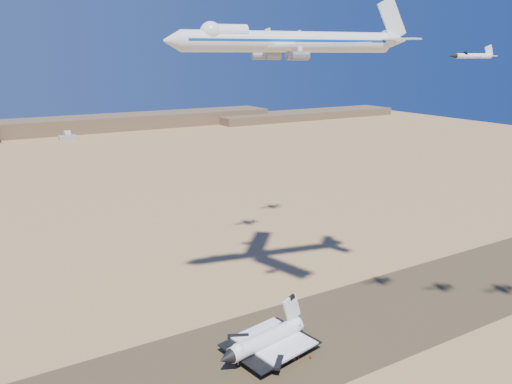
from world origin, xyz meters
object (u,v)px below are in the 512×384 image
shuttle (266,341)px  crew_c (311,357)px  chase_jet_a (473,56)px  chase_jet_d (256,36)px  carrier_747 (282,42)px  chase_jet_e (289,37)px  crew_a (299,357)px  crew_b (294,359)px

shuttle → crew_c: 15.04m
chase_jet_a → chase_jet_d: 92.93m
carrier_747 → chase_jet_e: carrier_747 is taller
crew_a → crew_c: crew_c is taller
crew_b → chase_jet_e: (54.75, 87.55, 100.47)m
crew_b → chase_jet_e: 144.07m
shuttle → chase_jet_e: size_ratio=2.25×
carrier_747 → crew_b: (-10.69, -25.70, -96.19)m
chase_jet_d → chase_jet_e: (28.85, 19.12, 0.73)m
carrier_747 → crew_a: carrier_747 is taller
crew_c → chase_jet_a: size_ratio=0.13×
carrier_747 → crew_b: size_ratio=43.39×
shuttle → chase_jet_e: 138.99m
carrier_747 → crew_b: carrier_747 is taller
carrier_747 → crew_c: (-5.64, -27.47, -96.24)m
shuttle → crew_a: bearing=-58.3°
shuttle → chase_jet_d: chase_jet_d is taller
crew_c → chase_jet_d: chase_jet_d is taller
carrier_747 → chase_jet_d: size_ratio=5.17×
chase_jet_e → chase_jet_a: bearing=-94.6°
crew_b → chase_jet_d: size_ratio=0.12×
crew_a → crew_c: size_ratio=0.95×
shuttle → crew_b: (5.60, -8.19, -3.64)m
carrier_747 → crew_a: (-8.94, -25.53, -96.29)m
carrier_747 → crew_a: size_ratio=48.22×
crew_c → chase_jet_e: bearing=-63.7°
crew_c → chase_jet_d: 123.78m
chase_jet_a → chase_jet_e: chase_jet_e is taller
chase_jet_a → chase_jet_e: size_ratio=0.92×
carrier_747 → chase_jet_a: (28.25, -48.94, -4.36)m
crew_a → crew_c: 3.82m
chase_jet_d → chase_jet_a: bearing=-79.4°
crew_c → shuttle: bearing=12.3°
carrier_747 → crew_c: carrier_747 is taller
crew_b → chase_jet_a: 102.42m
crew_a → crew_b: (-1.75, -0.17, 0.10)m
crew_c → chase_jet_a: (33.89, -21.47, 91.88)m
crew_a → chase_jet_a: chase_jet_a is taller
crew_a → crew_b: crew_b is taller
crew_a → crew_b: bearing=115.8°
shuttle → crew_a: (7.36, -8.02, -3.73)m
shuttle → carrier_747: size_ratio=0.42×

